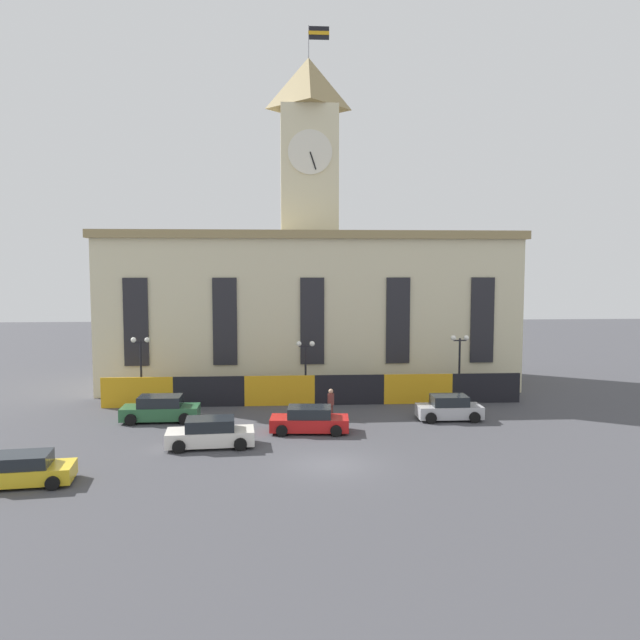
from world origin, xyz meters
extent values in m
plane|color=#424247|center=(0.00, 0.00, 0.00)|extent=(160.00, 160.00, 0.00)
cube|color=beige|center=(0.00, 20.97, 5.67)|extent=(31.18, 9.97, 11.35)
cube|color=#998456|center=(0.00, 20.97, 11.65)|extent=(31.78, 10.57, 0.60)
cube|color=beige|center=(0.00, 20.97, 16.75)|extent=(4.36, 4.36, 9.60)
pyramid|color=#998456|center=(0.00, 20.97, 23.51)|extent=(4.80, 4.80, 3.93)
cylinder|color=silver|center=(0.00, 18.73, 17.90)|extent=(3.32, 0.12, 3.32)
cube|color=black|center=(0.21, 18.66, 17.25)|extent=(0.52, 0.06, 1.32)
cylinder|color=#B2B2B7|center=(0.00, 20.97, 26.67)|extent=(0.10, 0.10, 2.40)
cube|color=black|center=(0.80, 20.97, 27.32)|extent=(1.60, 0.06, 1.00)
cube|color=gold|center=(0.80, 20.93, 27.32)|extent=(1.60, 0.04, 0.28)
cube|color=#232328|center=(-12.47, 15.91, 5.45)|extent=(1.71, 0.16, 6.24)
cube|color=#232328|center=(-6.24, 15.91, 5.45)|extent=(1.71, 0.16, 6.24)
cube|color=#232328|center=(0.00, 15.91, 5.45)|extent=(1.71, 0.16, 6.24)
cube|color=#232328|center=(6.24, 15.91, 5.45)|extent=(1.71, 0.16, 6.24)
cube|color=#232328|center=(12.47, 15.91, 5.45)|extent=(1.71, 0.16, 6.24)
cube|color=gold|center=(-11.80, 12.80, 1.02)|extent=(4.72, 0.12, 2.04)
cube|color=black|center=(-7.08, 12.80, 1.02)|extent=(4.72, 0.12, 2.04)
cube|color=gold|center=(-2.36, 12.80, 1.02)|extent=(4.72, 0.12, 2.04)
cube|color=black|center=(2.36, 12.80, 1.02)|extent=(4.72, 0.12, 2.04)
cube|color=gold|center=(7.08, 12.80, 1.02)|extent=(4.72, 0.12, 2.04)
cube|color=black|center=(11.80, 12.80, 1.02)|extent=(4.72, 0.12, 2.04)
cylinder|color=black|center=(-11.65, 13.42, 2.22)|extent=(0.14, 0.14, 4.43)
cube|color=black|center=(-11.65, 13.42, 4.28)|extent=(0.90, 0.08, 0.08)
sphere|color=white|center=(-12.10, 13.42, 4.46)|extent=(0.36, 0.36, 0.36)
sphere|color=white|center=(-11.20, 13.42, 4.46)|extent=(0.36, 0.36, 0.36)
cylinder|color=black|center=(-0.59, 13.42, 2.04)|extent=(0.14, 0.14, 4.08)
cube|color=black|center=(-0.59, 13.42, 3.93)|extent=(0.90, 0.08, 0.08)
sphere|color=white|center=(-1.04, 13.42, 4.11)|extent=(0.36, 0.36, 0.36)
sphere|color=white|center=(-0.14, 13.42, 4.11)|extent=(0.36, 0.36, 0.36)
cylinder|color=black|center=(10.10, 13.42, 2.20)|extent=(0.14, 0.14, 4.41)
cube|color=black|center=(10.10, 13.42, 4.26)|extent=(0.90, 0.08, 0.08)
sphere|color=white|center=(9.65, 13.42, 4.44)|extent=(0.36, 0.36, 0.36)
sphere|color=white|center=(10.55, 13.42, 4.44)|extent=(0.36, 0.36, 0.36)
cube|color=white|center=(-5.97, 3.35, 0.52)|extent=(4.62, 2.13, 0.74)
cube|color=#1E2328|center=(-5.97, 3.35, 1.20)|extent=(2.59, 1.84, 0.61)
cylinder|color=black|center=(-7.43, 2.34, 0.33)|extent=(0.68, 0.37, 0.66)
cylinder|color=black|center=(-7.56, 4.14, 0.33)|extent=(0.68, 0.37, 0.66)
cylinder|color=black|center=(-4.37, 2.57, 0.33)|extent=(0.68, 0.37, 0.66)
cylinder|color=black|center=(-4.51, 4.37, 0.33)|extent=(0.68, 0.37, 0.66)
cube|color=red|center=(-0.69, 5.91, 0.50)|extent=(4.53, 2.14, 0.72)
cube|color=#1E2328|center=(-0.69, 5.91, 1.16)|extent=(2.54, 1.84, 0.59)
cylinder|color=black|center=(-2.25, 5.13, 0.32)|extent=(0.66, 0.37, 0.64)
cylinder|color=black|center=(-2.11, 6.92, 0.32)|extent=(0.66, 0.37, 0.64)
cylinder|color=black|center=(0.73, 4.89, 0.32)|extent=(0.66, 0.37, 0.64)
cylinder|color=black|center=(0.87, 6.69, 0.32)|extent=(0.66, 0.37, 0.64)
cube|color=#2D663D|center=(-9.58, 9.01, 0.54)|extent=(4.61, 1.83, 0.77)
cube|color=#1E2328|center=(-9.58, 9.01, 1.24)|extent=(2.54, 1.67, 0.63)
cylinder|color=black|center=(-8.02, 9.92, 0.34)|extent=(0.68, 0.33, 0.68)
cylinder|color=black|center=(-8.01, 8.12, 0.34)|extent=(0.68, 0.33, 0.68)
cylinder|color=black|center=(-11.15, 9.90, 0.34)|extent=(0.68, 0.33, 0.68)
cylinder|color=black|center=(-11.14, 8.10, 0.34)|extent=(0.68, 0.33, 0.68)
cube|color=yellow|center=(-13.39, -1.85, 0.47)|extent=(4.38, 2.29, 0.67)
cube|color=#1E2328|center=(-13.39, -1.85, 1.08)|extent=(2.49, 1.92, 0.55)
cylinder|color=black|center=(-11.87, -2.57, 0.30)|extent=(0.63, 0.39, 0.59)
cylinder|color=black|center=(-12.08, -0.79, 0.30)|extent=(0.63, 0.39, 0.59)
cube|color=#B7B7BC|center=(7.98, 8.25, 0.52)|extent=(3.91, 1.72, 0.74)
cube|color=#1E2328|center=(7.98, 8.25, 1.20)|extent=(2.15, 1.58, 0.61)
cylinder|color=black|center=(9.31, 9.09, 0.33)|extent=(0.66, 0.31, 0.66)
cylinder|color=black|center=(9.30, 7.39, 0.33)|extent=(0.66, 0.31, 0.66)
cylinder|color=black|center=(6.66, 9.10, 0.33)|extent=(0.66, 0.31, 0.66)
cylinder|color=black|center=(6.65, 7.40, 0.33)|extent=(0.66, 0.31, 0.66)
cylinder|color=brown|center=(0.81, 9.04, 0.44)|extent=(0.20, 0.20, 0.88)
cylinder|color=brown|center=(0.73, 8.80, 0.44)|extent=(0.20, 0.20, 0.88)
cylinder|color=brown|center=(0.77, 8.92, 1.22)|extent=(0.51, 0.51, 0.69)
sphere|color=tan|center=(0.77, 8.92, 1.72)|extent=(0.29, 0.29, 0.29)
camera|label=1|loc=(-2.36, -28.65, 9.28)|focal=35.00mm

